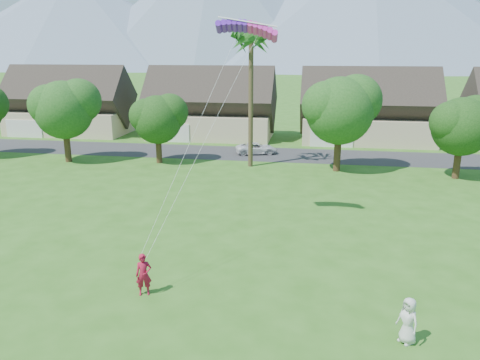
% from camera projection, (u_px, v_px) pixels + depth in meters
% --- Properties ---
extents(ground, '(500.00, 500.00, 0.00)m').
position_uv_depth(ground, '(196.00, 354.00, 16.96)').
color(ground, '#2D6019').
rests_on(ground, ground).
extents(street, '(90.00, 7.00, 0.01)m').
position_uv_depth(street, '(276.00, 154.00, 49.30)').
color(street, '#2D2D30').
rests_on(street, ground).
extents(kite_flyer, '(0.83, 0.69, 1.95)m').
position_uv_depth(kite_flyer, '(144.00, 275.00, 20.83)').
color(kite_flyer, '#A2122E').
rests_on(kite_flyer, ground).
extents(watcher, '(1.02, 1.06, 1.83)m').
position_uv_depth(watcher, '(408.00, 321.00, 17.38)').
color(watcher, silver).
rests_on(watcher, ground).
extents(parked_car, '(4.71, 3.14, 1.20)m').
position_uv_depth(parked_car, '(256.00, 148.00, 49.47)').
color(parked_car, silver).
rests_on(parked_car, ground).
extents(mountain_ridge, '(540.00, 240.00, 70.00)m').
position_uv_depth(mountain_ridge, '(332.00, 15.00, 254.82)').
color(mountain_ridge, slate).
rests_on(mountain_ridge, ground).
extents(houses_row, '(72.75, 8.19, 8.86)m').
position_uv_depth(houses_row, '(287.00, 111.00, 56.85)').
color(houses_row, beige).
rests_on(houses_row, ground).
extents(tree_row, '(62.27, 6.67, 8.45)m').
position_uv_depth(tree_row, '(259.00, 116.00, 42.38)').
color(tree_row, '#47301C').
rests_on(tree_row, ground).
extents(fan_palm, '(3.00, 3.00, 13.80)m').
position_uv_depth(fan_palm, '(251.00, 36.00, 41.21)').
color(fan_palm, '#4C3D26').
rests_on(fan_palm, ground).
extents(parafoil_kite, '(3.50, 1.08, 0.50)m').
position_uv_depth(parafoil_kite, '(248.00, 27.00, 26.15)').
color(parafoil_kite, '#5F1AC6').
rests_on(parafoil_kite, ground).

